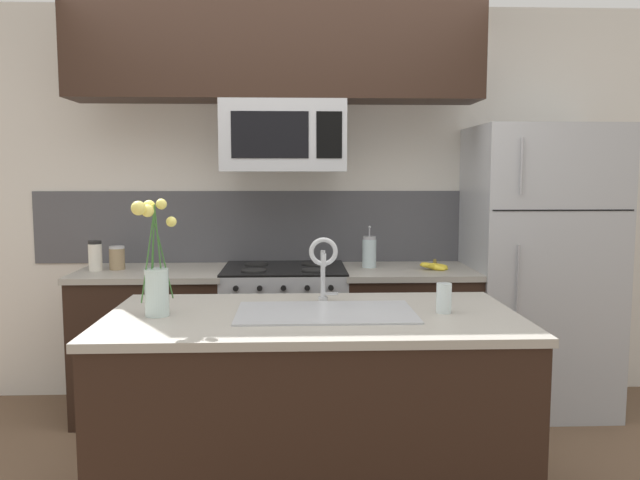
{
  "coord_description": "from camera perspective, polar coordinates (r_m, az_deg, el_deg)",
  "views": [
    {
      "loc": [
        0.07,
        -2.96,
        1.5
      ],
      "look_at": [
        0.2,
        0.27,
        1.16
      ],
      "focal_mm": 35.0,
      "sensor_mm": 36.0,
      "label": 1
    }
  ],
  "objects": [
    {
      "name": "ground_plane",
      "position": [
        3.32,
        -3.46,
        -20.84
      ],
      "size": [
        10.0,
        10.0,
        0.0
      ],
      "primitive_type": "plane",
      "color": "brown"
    },
    {
      "name": "rear_partition",
      "position": [
        4.26,
        0.82,
        3.31
      ],
      "size": [
        5.2,
        0.1,
        2.6
      ],
      "primitive_type": "cube",
      "color": "silver",
      "rests_on": "ground"
    },
    {
      "name": "splash_band",
      "position": [
        4.2,
        -3.23,
        1.22
      ],
      "size": [
        3.33,
        0.01,
        0.48
      ],
      "primitive_type": "cube",
      "color": "#4C4C51",
      "rests_on": "rear_partition"
    },
    {
      "name": "back_counter_left",
      "position": [
        4.1,
        -14.94,
        -8.95
      ],
      "size": [
        0.91,
        0.65,
        0.91
      ],
      "color": "black",
      "rests_on": "ground"
    },
    {
      "name": "back_counter_right",
      "position": [
        4.07,
        7.98,
        -8.92
      ],
      "size": [
        0.83,
        0.65,
        0.91
      ],
      "color": "black",
      "rests_on": "ground"
    },
    {
      "name": "stove_range",
      "position": [
        4.0,
        -3.24,
        -9.04
      ],
      "size": [
        0.76,
        0.64,
        0.93
      ],
      "color": "#A8AAAF",
      "rests_on": "ground"
    },
    {
      "name": "microwave",
      "position": [
        3.85,
        -3.36,
        9.4
      ],
      "size": [
        0.74,
        0.4,
        0.42
      ],
      "color": "#A8AAAF"
    },
    {
      "name": "upper_cabinet_band",
      "position": [
        3.89,
        -4.03,
        16.95
      ],
      "size": [
        2.45,
        0.34,
        0.6
      ],
      "primitive_type": "cube",
      "color": "black"
    },
    {
      "name": "refrigerator",
      "position": [
        4.22,
        19.21,
        -2.5
      ],
      "size": [
        0.86,
        0.74,
        1.8
      ],
      "color": "#A8AAAF",
      "rests_on": "ground"
    },
    {
      "name": "storage_jar_tall",
      "position": [
        4.08,
        -19.86,
        -1.37
      ],
      "size": [
        0.08,
        0.08,
        0.18
      ],
      "color": "silver",
      "rests_on": "back_counter_left"
    },
    {
      "name": "storage_jar_medium",
      "position": [
        4.09,
        -18.06,
        -1.56
      ],
      "size": [
        0.1,
        0.1,
        0.15
      ],
      "color": "#997F5B",
      "rests_on": "back_counter_left"
    },
    {
      "name": "banana_bunch",
      "position": [
        3.94,
        10.45,
        -2.37
      ],
      "size": [
        0.19,
        0.15,
        0.08
      ],
      "color": "yellow",
      "rests_on": "back_counter_right"
    },
    {
      "name": "french_press",
      "position": [
        3.98,
        4.53,
        -1.09
      ],
      "size": [
        0.09,
        0.09,
        0.27
      ],
      "color": "silver",
      "rests_on": "back_counter_right"
    },
    {
      "name": "island_counter",
      "position": [
        2.82,
        -0.65,
        -15.77
      ],
      "size": [
        1.75,
        0.91,
        0.91
      ],
      "color": "black",
      "rests_on": "ground"
    },
    {
      "name": "kitchen_sink",
      "position": [
        2.7,
        0.51,
        -8.14
      ],
      "size": [
        0.76,
        0.44,
        0.16
      ],
      "color": "#ADAFB5",
      "rests_on": "island_counter"
    },
    {
      "name": "sink_faucet",
      "position": [
        2.86,
        0.32,
        -1.88
      ],
      "size": [
        0.14,
        0.14,
        0.31
      ],
      "color": "#B7BABF",
      "rests_on": "island_counter"
    },
    {
      "name": "drinking_glass",
      "position": [
        2.73,
        11.26,
        -5.23
      ],
      "size": [
        0.07,
        0.07,
        0.13
      ],
      "color": "silver",
      "rests_on": "island_counter"
    },
    {
      "name": "flower_vase",
      "position": [
        2.7,
        -14.81,
        -3.32
      ],
      "size": [
        0.17,
        0.14,
        0.49
      ],
      "color": "silver",
      "rests_on": "island_counter"
    }
  ]
}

